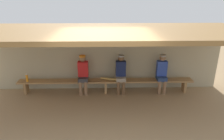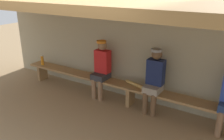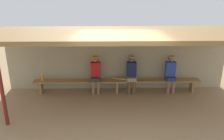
# 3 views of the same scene
# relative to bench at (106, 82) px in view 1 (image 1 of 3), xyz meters

# --- Properties ---
(ground_plane) EXTENTS (24.00, 24.00, 0.00)m
(ground_plane) POSITION_rel_bench_xyz_m (0.00, -1.55, -0.39)
(ground_plane) COLOR #9E7F59
(back_wall) EXTENTS (8.00, 0.20, 2.20)m
(back_wall) POSITION_rel_bench_xyz_m (0.00, 0.45, 0.71)
(back_wall) COLOR tan
(back_wall) RESTS_ON ground
(dugout_roof) EXTENTS (8.00, 2.80, 0.12)m
(dugout_roof) POSITION_rel_bench_xyz_m (0.00, -0.85, 1.87)
(dugout_roof) COLOR olive
(dugout_roof) RESTS_ON back_wall
(bench) EXTENTS (6.00, 0.36, 0.46)m
(bench) POSITION_rel_bench_xyz_m (0.00, 0.00, 0.00)
(bench) COLOR #9E7547
(bench) RESTS_ON ground
(player_near_post) EXTENTS (0.34, 0.42, 1.34)m
(player_near_post) POSITION_rel_bench_xyz_m (-0.76, 0.00, 0.36)
(player_near_post) COLOR #333338
(player_near_post) RESTS_ON ground
(player_with_sunglasses) EXTENTS (0.34, 0.42, 1.34)m
(player_with_sunglasses) POSITION_rel_bench_xyz_m (1.92, 0.00, 0.36)
(player_with_sunglasses) COLOR navy
(player_with_sunglasses) RESTS_ON ground
(player_shirtless_tan) EXTENTS (0.34, 0.42, 1.34)m
(player_shirtless_tan) POSITION_rel_bench_xyz_m (0.52, 0.00, 0.36)
(player_shirtless_tan) COLOR gray
(player_shirtless_tan) RESTS_ON ground
(water_bottle_blue) EXTENTS (0.07, 0.07, 0.27)m
(water_bottle_blue) POSITION_rel_bench_xyz_m (-2.65, -0.05, 0.20)
(water_bottle_blue) COLOR orange
(water_bottle_blue) RESTS_ON bench
(baseball_bat) EXTENTS (0.74, 0.29, 0.07)m
(baseball_bat) POSITION_rel_bench_xyz_m (0.20, -0.00, 0.11)
(baseball_bat) COLOR tan
(baseball_bat) RESTS_ON bench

